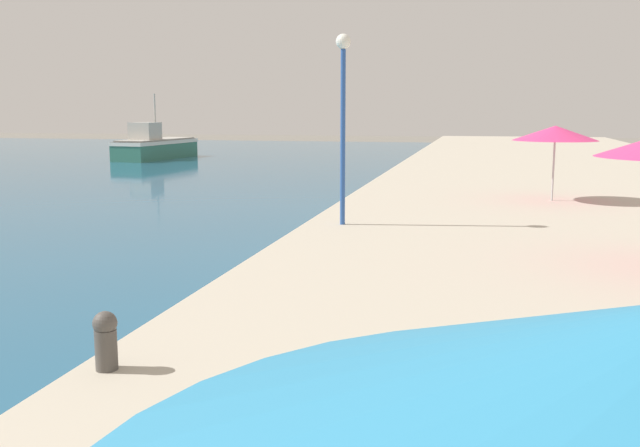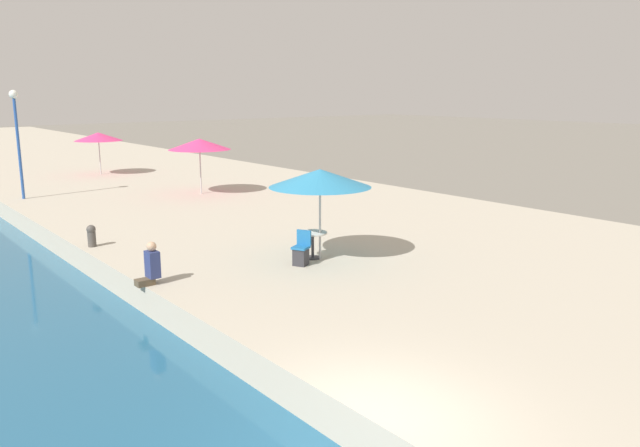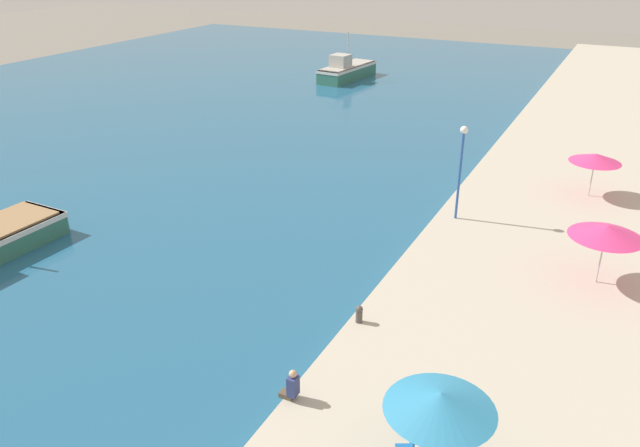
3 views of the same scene
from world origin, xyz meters
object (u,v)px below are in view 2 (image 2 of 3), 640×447
object	(u,v)px
cafe_umbrella_pink	(320,178)
cafe_umbrella_striped	(98,137)
mooring_bollard	(92,235)
person_at_quay	(151,266)
cafe_table	(313,240)
cafe_chair_left	(301,253)
cafe_umbrella_white	(199,144)
lamppost	(17,126)

from	to	relation	value
cafe_umbrella_pink	cafe_umbrella_striped	xyz separation A→B (m)	(1.62, 21.53, -0.16)
mooring_bollard	person_at_quay	bearing A→B (deg)	-91.84
cafe_table	cafe_chair_left	bearing A→B (deg)	-152.47
cafe_umbrella_white	cafe_chair_left	world-z (taller)	cafe_umbrella_white
cafe_umbrella_pink	cafe_umbrella_white	distance (m)	12.41
cafe_umbrella_white	cafe_chair_left	xyz separation A→B (m)	(-3.55, -12.23, -1.89)
cafe_umbrella_pink	cafe_umbrella_white	world-z (taller)	cafe_umbrella_pink
mooring_bollard	lamppost	bearing A→B (deg)	86.75
cafe_umbrella_white	mooring_bollard	world-z (taller)	cafe_umbrella_white
mooring_bollard	lamppost	size ratio (longest dim) A/B	0.14
cafe_table	cafe_umbrella_striped	bearing A→B (deg)	85.38
lamppost	cafe_umbrella_pink	bearing A→B (deg)	-76.28
cafe_umbrella_white	lamppost	xyz separation A→B (m)	(-6.61, 3.49, 0.88)
cafe_umbrella_pink	cafe_umbrella_striped	bearing A→B (deg)	85.69
cafe_umbrella_striped	cafe_chair_left	bearing A→B (deg)	-96.23
mooring_bollard	cafe_umbrella_striped	bearing A→B (deg)	69.66
cafe_umbrella_pink	cafe_umbrella_white	xyz separation A→B (m)	(2.81, 12.09, -0.02)
mooring_bollard	cafe_chair_left	bearing A→B (deg)	-56.23
cafe_umbrella_pink	person_at_quay	size ratio (longest dim) A/B	2.67
cafe_umbrella_striped	lamppost	size ratio (longest dim) A/B	0.56
cafe_umbrella_white	lamppost	distance (m)	7.53
mooring_bollard	cafe_table	bearing A→B (deg)	-50.05
cafe_umbrella_white	cafe_table	bearing A→B (deg)	-103.73
cafe_chair_left	lamppost	xyz separation A→B (m)	(-3.06, 15.72, 2.77)
cafe_umbrella_white	person_at_quay	world-z (taller)	cafe_umbrella_white
cafe_umbrella_pink	cafe_table	world-z (taller)	cafe_umbrella_pink
cafe_umbrella_pink	cafe_table	distance (m)	1.72
cafe_umbrella_striped	lamppost	world-z (taller)	lamppost
cafe_table	cafe_umbrella_pink	bearing A→B (deg)	-62.94
mooring_bollard	lamppost	distance (m)	10.64
cafe_chair_left	lamppost	distance (m)	16.25
person_at_quay	lamppost	xyz separation A→B (m)	(0.73, 14.84, 2.64)
cafe_chair_left	mooring_bollard	xyz separation A→B (m)	(-3.65, 5.45, 0.02)
person_at_quay	mooring_bollard	world-z (taller)	person_at_quay
cafe_chair_left	mooring_bollard	size ratio (longest dim) A/B	1.39
cafe_table	cafe_umbrella_white	bearing A→B (deg)	76.27
cafe_umbrella_white	cafe_umbrella_striped	bearing A→B (deg)	97.15
cafe_umbrella_white	cafe_table	xyz separation A→B (m)	(-2.91, -11.89, -1.68)
cafe_umbrella_striped	person_at_quay	xyz separation A→B (m)	(-6.16, -20.78, -1.62)
person_at_quay	lamppost	bearing A→B (deg)	87.18
cafe_umbrella_pink	cafe_umbrella_white	size ratio (longest dim) A/B	1.00
cafe_chair_left	cafe_umbrella_striped	bearing A→B (deg)	-33.75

